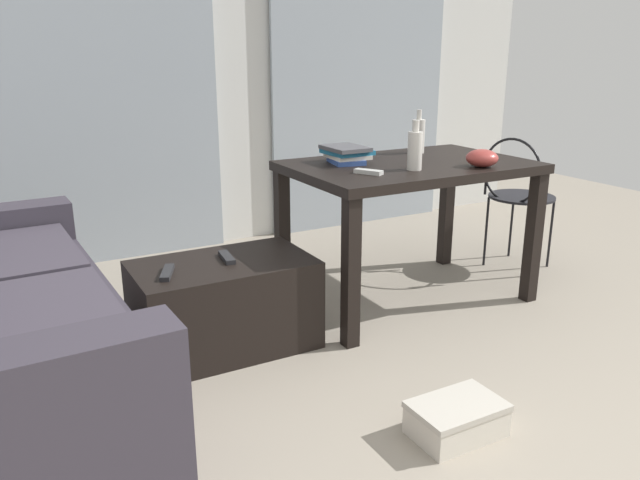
{
  "coord_description": "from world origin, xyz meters",
  "views": [
    {
      "loc": [
        -1.72,
        -0.89,
        1.38
      ],
      "look_at": [
        -0.23,
        1.8,
        0.43
      ],
      "focal_mm": 35.05,
      "sensor_mm": 36.0,
      "label": 1
    }
  ],
  "objects_px": {
    "bottle_near": "(415,150)",
    "tv_remote_on_table": "(368,172)",
    "craft_table": "(409,182)",
    "book_stack": "(347,154)",
    "wire_chair": "(517,188)",
    "tv_remote_primary": "(227,257)",
    "tv_remote_secondary": "(167,273)",
    "coffee_table": "(224,305)",
    "shoebox": "(457,419)",
    "bottle_far": "(418,135)",
    "bowl": "(482,158)"
  },
  "relations": [
    {
      "from": "craft_table",
      "to": "tv_remote_secondary",
      "type": "relative_size",
      "value": 7.12
    },
    {
      "from": "coffee_table",
      "to": "shoebox",
      "type": "distance_m",
      "value": 1.21
    },
    {
      "from": "bowl",
      "to": "tv_remote_on_table",
      "type": "relative_size",
      "value": 1.17
    },
    {
      "from": "coffee_table",
      "to": "tv_remote_primary",
      "type": "bearing_deg",
      "value": 36.52
    },
    {
      "from": "craft_table",
      "to": "bowl",
      "type": "distance_m",
      "value": 0.41
    },
    {
      "from": "wire_chair",
      "to": "bowl",
      "type": "relative_size",
      "value": 5.17
    },
    {
      "from": "craft_table",
      "to": "tv_remote_secondary",
      "type": "xyz_separation_m",
      "value": [
        -1.4,
        -0.14,
        -0.24
      ]
    },
    {
      "from": "bottle_far",
      "to": "shoebox",
      "type": "height_order",
      "value": "bottle_far"
    },
    {
      "from": "bowl",
      "to": "tv_remote_secondary",
      "type": "bearing_deg",
      "value": 175.09
    },
    {
      "from": "coffee_table",
      "to": "tv_remote_primary",
      "type": "relative_size",
      "value": 4.82
    },
    {
      "from": "bottle_far",
      "to": "bowl",
      "type": "xyz_separation_m",
      "value": [
        0.01,
        -0.53,
        -0.06
      ]
    },
    {
      "from": "bottle_far",
      "to": "craft_table",
      "type": "bearing_deg",
      "value": -134.35
    },
    {
      "from": "craft_table",
      "to": "book_stack",
      "type": "bearing_deg",
      "value": 153.27
    },
    {
      "from": "shoebox",
      "to": "book_stack",
      "type": "bearing_deg",
      "value": 76.34
    },
    {
      "from": "bowl",
      "to": "bottle_far",
      "type": "bearing_deg",
      "value": 91.21
    },
    {
      "from": "coffee_table",
      "to": "tv_remote_on_table",
      "type": "xyz_separation_m",
      "value": [
        0.75,
        -0.07,
        0.58
      ]
    },
    {
      "from": "tv_remote_secondary",
      "to": "shoebox",
      "type": "bearing_deg",
      "value": -30.48
    },
    {
      "from": "wire_chair",
      "to": "bottle_near",
      "type": "bearing_deg",
      "value": -165.7
    },
    {
      "from": "tv_remote_primary",
      "to": "wire_chair",
      "type": "bearing_deg",
      "value": 11.11
    },
    {
      "from": "coffee_table",
      "to": "bottle_near",
      "type": "relative_size",
      "value": 3.29
    },
    {
      "from": "wire_chair",
      "to": "tv_remote_primary",
      "type": "distance_m",
      "value": 2.01
    },
    {
      "from": "craft_table",
      "to": "shoebox",
      "type": "relative_size",
      "value": 3.78
    },
    {
      "from": "wire_chair",
      "to": "bottle_near",
      "type": "distance_m",
      "value": 1.1
    },
    {
      "from": "craft_table",
      "to": "tv_remote_on_table",
      "type": "relative_size",
      "value": 9.07
    },
    {
      "from": "tv_remote_on_table",
      "to": "tv_remote_primary",
      "type": "relative_size",
      "value": 0.83
    },
    {
      "from": "book_stack",
      "to": "tv_remote_secondary",
      "type": "distance_m",
      "value": 1.2
    },
    {
      "from": "coffee_table",
      "to": "shoebox",
      "type": "relative_size",
      "value": 2.41
    },
    {
      "from": "tv_remote_primary",
      "to": "craft_table",
      "type": "bearing_deg",
      "value": 10.71
    },
    {
      "from": "bottle_near",
      "to": "tv_remote_on_table",
      "type": "height_order",
      "value": "bottle_near"
    },
    {
      "from": "craft_table",
      "to": "tv_remote_secondary",
      "type": "height_order",
      "value": "craft_table"
    },
    {
      "from": "coffee_table",
      "to": "tv_remote_secondary",
      "type": "relative_size",
      "value": 4.53
    },
    {
      "from": "book_stack",
      "to": "tv_remote_primary",
      "type": "height_order",
      "value": "book_stack"
    },
    {
      "from": "bowl",
      "to": "tv_remote_on_table",
      "type": "xyz_separation_m",
      "value": [
        -0.63,
        0.12,
        -0.04
      ]
    },
    {
      "from": "bottle_far",
      "to": "tv_remote_on_table",
      "type": "relative_size",
      "value": 1.77
    },
    {
      "from": "coffee_table",
      "to": "bottle_near",
      "type": "distance_m",
      "value": 1.22
    },
    {
      "from": "tv_remote_on_table",
      "to": "shoebox",
      "type": "relative_size",
      "value": 0.42
    },
    {
      "from": "coffee_table",
      "to": "bottle_far",
      "type": "distance_m",
      "value": 1.56
    },
    {
      "from": "tv_remote_primary",
      "to": "tv_remote_secondary",
      "type": "height_order",
      "value": "same"
    },
    {
      "from": "wire_chair",
      "to": "shoebox",
      "type": "distance_m",
      "value": 2.04
    },
    {
      "from": "craft_table",
      "to": "bottle_near",
      "type": "xyz_separation_m",
      "value": [
        -0.11,
        -0.18,
        0.21
      ]
    },
    {
      "from": "tv_remote_on_table",
      "to": "tv_remote_primary",
      "type": "distance_m",
      "value": 0.81
    },
    {
      "from": "wire_chair",
      "to": "bottle_far",
      "type": "height_order",
      "value": "bottle_far"
    },
    {
      "from": "wire_chair",
      "to": "shoebox",
      "type": "bearing_deg",
      "value": -140.63
    },
    {
      "from": "bottle_near",
      "to": "tv_remote_on_table",
      "type": "relative_size",
      "value": 1.76
    },
    {
      "from": "craft_table",
      "to": "book_stack",
      "type": "distance_m",
      "value": 0.38
    },
    {
      "from": "wire_chair",
      "to": "bottle_far",
      "type": "distance_m",
      "value": 0.77
    },
    {
      "from": "tv_remote_on_table",
      "to": "book_stack",
      "type": "bearing_deg",
      "value": 48.77
    },
    {
      "from": "tv_remote_primary",
      "to": "tv_remote_secondary",
      "type": "distance_m",
      "value": 0.31
    },
    {
      "from": "bottle_near",
      "to": "bottle_far",
      "type": "xyz_separation_m",
      "value": [
        0.35,
        0.43,
        -0.0
      ]
    },
    {
      "from": "craft_table",
      "to": "book_stack",
      "type": "height_order",
      "value": "book_stack"
    }
  ]
}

